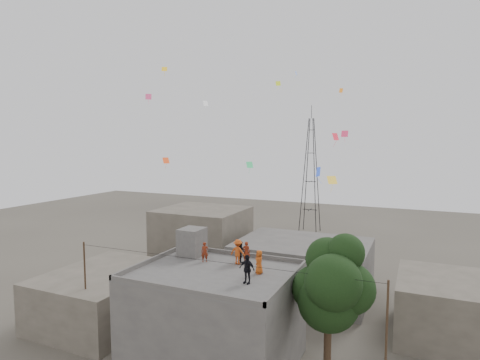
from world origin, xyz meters
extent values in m
cube|color=#524F4C|center=(0.00, 0.00, 3.00)|extent=(10.00, 8.00, 6.00)
cube|color=#555350|center=(0.00, 0.00, 6.05)|extent=(10.00, 8.00, 0.10)
cube|color=#524F4C|center=(0.00, 3.92, 6.25)|extent=(10.00, 0.15, 0.30)
cube|color=#524F4C|center=(0.00, -3.92, 6.25)|extent=(10.00, 0.15, 0.30)
cube|color=#524F4C|center=(4.92, 0.00, 6.25)|extent=(0.15, 8.00, 0.30)
cube|color=#524F4C|center=(-4.92, 0.00, 6.25)|extent=(0.15, 8.00, 0.30)
cube|color=#524F4C|center=(-3.20, 2.60, 7.10)|extent=(1.60, 1.80, 2.00)
cube|color=#554F43|center=(-11.00, 2.00, 2.00)|extent=(8.00, 10.00, 4.00)
cube|color=#524F4C|center=(2.00, 14.00, 2.50)|extent=(12.00, 9.00, 5.00)
cube|color=#554F43|center=(-10.00, 16.00, 3.50)|extent=(9.00, 8.00, 7.00)
cube|color=#554F43|center=(14.00, 10.00, 2.20)|extent=(7.00, 8.00, 4.40)
cylinder|color=black|center=(7.20, 0.50, 2.00)|extent=(0.44, 0.44, 4.00)
cylinder|color=black|center=(7.35, 0.60, 3.60)|extent=(0.64, 0.91, 2.14)
sphere|color=black|center=(7.20, 0.50, 5.20)|extent=(3.60, 3.60, 3.60)
sphere|color=black|center=(8.30, 0.80, 6.00)|extent=(3.00, 3.00, 3.00)
sphere|color=black|center=(6.30, 1.00, 5.60)|extent=(2.80, 2.80, 2.80)
sphere|color=black|center=(7.60, -0.30, 6.60)|extent=(3.20, 3.20, 3.20)
sphere|color=black|center=(6.90, 1.40, 7.40)|extent=(2.60, 2.60, 2.60)
sphere|color=black|center=(8.00, 1.10, 8.00)|extent=(2.20, 2.20, 2.20)
cylinder|color=black|center=(-9.50, -1.50, 3.70)|extent=(0.12, 0.12, 7.40)
cylinder|color=black|center=(10.50, -1.00, 3.70)|extent=(0.12, 0.12, 7.40)
cylinder|color=black|center=(0.50, -1.25, 7.20)|extent=(20.00, 0.52, 0.02)
cylinder|color=black|center=(-4.85, 39.15, 9.00)|extent=(1.27, 1.27, 18.01)
cylinder|color=black|center=(-3.15, 39.15, 9.00)|extent=(1.27, 1.27, 18.01)
cylinder|color=black|center=(-3.15, 40.85, 9.00)|extent=(1.27, 1.27, 18.01)
cylinder|color=black|center=(-4.85, 40.85, 9.00)|extent=(1.27, 1.27, 18.01)
cube|color=black|center=(-4.00, 40.00, 3.60)|extent=(2.36, 0.08, 0.08)
cube|color=black|center=(-4.00, 40.00, 3.60)|extent=(0.08, 2.36, 0.08)
cube|color=black|center=(-4.00, 40.00, 8.10)|extent=(1.81, 0.08, 0.08)
cube|color=black|center=(-4.00, 40.00, 8.10)|extent=(0.08, 1.81, 0.08)
cube|color=black|center=(-4.00, 40.00, 12.60)|extent=(1.26, 0.08, 0.08)
cube|color=black|center=(-4.00, 40.00, 12.60)|extent=(0.08, 1.26, 0.08)
cube|color=black|center=(-4.00, 40.00, 16.20)|extent=(0.82, 0.08, 0.08)
cube|color=black|center=(-4.00, 40.00, 16.20)|extent=(0.08, 0.82, 0.08)
cylinder|color=black|center=(-4.00, 40.00, 19.00)|extent=(0.08, 0.08, 2.00)
imported|color=maroon|center=(1.09, 2.65, 6.83)|extent=(0.59, 0.44, 1.47)
imported|color=#C24F16|center=(2.74, 0.86, 6.85)|extent=(0.81, 0.87, 1.50)
imported|color=black|center=(0.65, 2.67, 6.82)|extent=(0.89, 0.86, 1.45)
imported|color=black|center=(2.74, -1.07, 6.96)|extent=(1.05, 0.54, 1.71)
imported|color=#C84C16|center=(0.71, 2.09, 6.95)|extent=(1.11, 0.66, 1.70)
imported|color=maroon|center=(-1.58, 1.62, 6.79)|extent=(0.60, 0.55, 1.37)
plane|color=#E34517|center=(-7.77, 6.11, 12.80)|extent=(0.48, 0.60, 0.49)
plane|color=red|center=(6.22, 6.56, 14.73)|extent=(0.44, 0.57, 0.50)
plane|color=#DAF425|center=(0.12, 11.87, 19.45)|extent=(0.45, 0.28, 0.35)
plane|color=blue|center=(5.56, 4.40, 12.37)|extent=(0.17, 0.63, 0.63)
plane|color=white|center=(-6.59, 10.90, 17.90)|extent=(0.33, 0.51, 0.48)
plane|color=orange|center=(4.80, 16.12, 19.09)|extent=(0.32, 0.37, 0.39)
plane|color=#31B766|center=(0.85, 3.77, 12.76)|extent=(0.47, 0.48, 0.42)
plane|color=#DD3460|center=(6.55, 8.33, 14.96)|extent=(0.52, 0.32, 0.46)
plane|color=gold|center=(-5.73, 3.16, 19.71)|extent=(0.45, 0.38, 0.34)
plane|color=#537EF9|center=(0.52, 15.97, 20.94)|extent=(0.09, 0.35, 0.34)
plane|color=#DD467C|center=(-6.56, 2.30, 17.64)|extent=(0.45, 0.42, 0.39)
plane|color=gold|center=(6.65, 3.52, 11.94)|extent=(0.70, 0.63, 0.49)
camera|label=1|loc=(11.73, -22.02, 14.37)|focal=30.00mm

